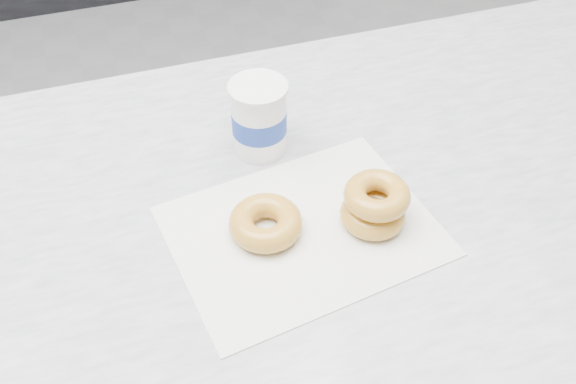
# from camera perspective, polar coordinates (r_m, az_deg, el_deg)

# --- Properties ---
(ground) EXTENTS (5.00, 5.00, 0.00)m
(ground) POSITION_cam_1_polar(r_m,az_deg,el_deg) (1.94, -10.49, -8.45)
(ground) COLOR gray
(ground) RESTS_ON ground
(wax_paper) EXTENTS (0.37, 0.31, 0.00)m
(wax_paper) POSITION_cam_1_polar(r_m,az_deg,el_deg) (0.85, 1.33, -3.47)
(wax_paper) COLOR silver
(wax_paper) RESTS_ON counter
(donut_single) EXTENTS (0.10, 0.10, 0.03)m
(donut_single) POSITION_cam_1_polar(r_m,az_deg,el_deg) (0.84, -2.00, -2.75)
(donut_single) COLOR gold
(donut_single) RESTS_ON wax_paper
(donut_stack) EXTENTS (0.12, 0.12, 0.06)m
(donut_stack) POSITION_cam_1_polar(r_m,az_deg,el_deg) (0.85, 7.73, -1.12)
(donut_stack) COLOR gold
(donut_stack) RESTS_ON wax_paper
(coffee_cup) EXTENTS (0.09, 0.09, 0.11)m
(coffee_cup) POSITION_cam_1_polar(r_m,az_deg,el_deg) (0.94, -2.59, 6.64)
(coffee_cup) COLOR white
(coffee_cup) RESTS_ON counter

